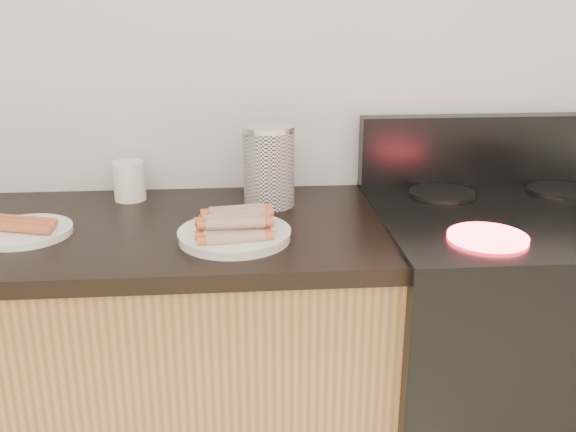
{
  "coord_description": "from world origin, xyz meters",
  "views": [
    {
      "loc": [
        0.05,
        0.19,
        1.44
      ],
      "look_at": [
        0.16,
        1.62,
        0.94
      ],
      "focal_mm": 40.0,
      "sensor_mm": 36.0,
      "label": 1
    }
  ],
  "objects": [
    {
      "name": "burner_far_right",
      "position": [
        0.95,
        1.84,
        0.92
      ],
      "size": [
        0.18,
        0.18,
        0.01
      ],
      "primitive_type": "cylinder",
      "color": "black",
      "rests_on": "stove"
    },
    {
      "name": "mug",
      "position": [
        -0.25,
        1.91,
        0.95
      ],
      "size": [
        0.11,
        0.11,
        0.11
      ],
      "primitive_type": "cylinder",
      "rotation": [
        0.0,
        0.0,
        -0.35
      ],
      "color": "white",
      "rests_on": "counter_slab"
    },
    {
      "name": "canister",
      "position": [
        0.13,
        1.83,
        1.01
      ],
      "size": [
        0.14,
        0.14,
        0.22
      ],
      "rotation": [
        0.0,
        0.0,
        0.26
      ],
      "color": "white",
      "rests_on": "counter_slab"
    },
    {
      "name": "wall_back",
      "position": [
        0.0,
        2.0,
        1.3
      ],
      "size": [
        4.0,
        0.04,
        2.6
      ],
      "primitive_type": "cube",
      "color": "silver",
      "rests_on": "ground"
    },
    {
      "name": "side_plate",
      "position": [
        -0.46,
        1.65,
        0.91
      ],
      "size": [
        0.25,
        0.25,
        0.02
      ],
      "primitive_type": "cylinder",
      "rotation": [
        0.0,
        0.0,
        0.13
      ],
      "color": "silver",
      "rests_on": "counter_slab"
    },
    {
      "name": "stove_panel",
      "position": [
        0.78,
        1.96,
        1.01
      ],
      "size": [
        0.76,
        0.06,
        0.2
      ],
      "primitive_type": "cube",
      "color": "black",
      "rests_on": "stove"
    },
    {
      "name": "main_plate",
      "position": [
        0.04,
        1.58,
        0.91
      ],
      "size": [
        0.33,
        0.33,
        0.02
      ],
      "primitive_type": "cylinder",
      "rotation": [
        0.0,
        0.0,
        0.35
      ],
      "color": "white",
      "rests_on": "counter_slab"
    },
    {
      "name": "burner_near_left",
      "position": [
        0.61,
        1.51,
        0.92
      ],
      "size": [
        0.18,
        0.18,
        0.01
      ],
      "primitive_type": "cylinder",
      "color": "#FF1E2D",
      "rests_on": "stove"
    },
    {
      "name": "stove",
      "position": [
        0.78,
        1.68,
        0.46
      ],
      "size": [
        0.76,
        0.65,
        0.91
      ],
      "color": "black",
      "rests_on": "floor"
    },
    {
      "name": "burner_far_left",
      "position": [
        0.61,
        1.84,
        0.92
      ],
      "size": [
        0.18,
        0.18,
        0.01
      ],
      "primitive_type": "cylinder",
      "color": "black",
      "rests_on": "stove"
    },
    {
      "name": "hotdog_pile",
      "position": [
        0.04,
        1.58,
        0.94
      ],
      "size": [
        0.13,
        0.19,
        0.05
      ],
      "rotation": [
        0.0,
        0.0,
        0.09
      ],
      "color": "#9E3122",
      "rests_on": "main_plate"
    },
    {
      "name": "plain_sausages",
      "position": [
        -0.46,
        1.65,
        0.93
      ],
      "size": [
        0.14,
        0.12,
        0.02
      ],
      "rotation": [
        0.0,
        0.0,
        -0.3
      ],
      "color": "#C38348",
      "rests_on": "side_plate"
    }
  ]
}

